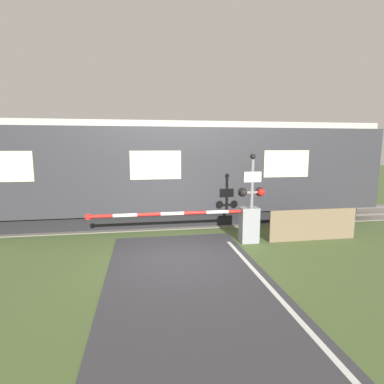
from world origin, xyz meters
TOP-DOWN VIEW (x-y plane):
  - ground_plane at (0.00, 0.00)m, footprint 80.00×80.00m
  - track_bed at (0.00, 4.44)m, footprint 36.00×3.20m
  - train at (-0.56, 4.44)m, footprint 19.20×3.09m
  - crossing_barrier at (2.04, 0.94)m, footprint 5.63×0.44m
  - signal_post at (2.48, 0.77)m, footprint 0.90×0.26m
  - roadside_fence at (4.74, 0.77)m, footprint 3.18×0.06m

SIDE VIEW (x-z plane):
  - ground_plane at x=0.00m, z-range 0.00..0.00m
  - track_bed at x=0.00m, z-range -0.04..0.09m
  - roadside_fence at x=4.74m, z-range 0.00..1.10m
  - crossing_barrier at x=2.04m, z-range 0.09..1.29m
  - signal_post at x=2.48m, z-range 0.22..3.23m
  - train at x=-0.56m, z-range 0.05..4.26m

